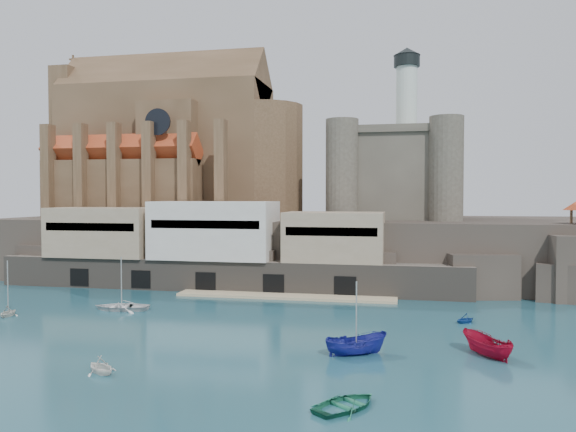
# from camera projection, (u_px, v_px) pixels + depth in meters

# --- Properties ---
(ground) EXTENTS (300.00, 300.00, 0.00)m
(ground) POSITION_uv_depth(u_px,v_px,m) (231.00, 327.00, 59.11)
(ground) COLOR #18424F
(ground) RESTS_ON ground
(promontory) EXTENTS (100.00, 36.00, 10.00)m
(promontory) POSITION_uv_depth(u_px,v_px,m) (299.00, 247.00, 97.50)
(promontory) COLOR #29231F
(promontory) RESTS_ON ground
(quay) EXTENTS (70.00, 12.00, 13.05)m
(quay) POSITION_uv_depth(u_px,v_px,m) (213.00, 248.00, 83.56)
(quay) COLOR #60574D
(quay) RESTS_ON ground
(church) EXTENTS (47.00, 25.93, 30.51)m
(church) POSITION_uv_depth(u_px,v_px,m) (175.00, 151.00, 104.22)
(church) COLOR #513A26
(church) RESTS_ON promontory
(castle_keep) EXTENTS (21.20, 21.20, 29.30)m
(castle_keep) POSITION_uv_depth(u_px,v_px,m) (395.00, 170.00, 95.37)
(castle_keep) COLOR #4A453A
(castle_keep) RESTS_ON promontory
(boat_1) EXTENTS (2.83, 3.19, 3.16)m
(boat_1) POSITION_uv_depth(u_px,v_px,m) (101.00, 373.00, 43.69)
(boat_1) COLOR white
(boat_1) RESTS_ON ground
(boat_2) EXTENTS (2.95, 2.93, 5.72)m
(boat_2) POSITION_uv_depth(u_px,v_px,m) (356.00, 355.00, 48.72)
(boat_2) COLOR navy
(boat_2) RESTS_ON ground
(boat_3) EXTENTS (3.58, 3.08, 5.16)m
(boat_3) POSITION_uv_depth(u_px,v_px,m) (347.00, 407.00, 36.50)
(boat_3) COLOR #1C6A4D
(boat_3) RESTS_ON ground
(boat_4) EXTENTS (2.74, 1.87, 2.97)m
(boat_4) POSITION_uv_depth(u_px,v_px,m) (8.00, 316.00, 64.46)
(boat_4) COLOR silver
(boat_4) RESTS_ON ground
(boat_5) EXTENTS (3.00, 3.01, 5.70)m
(boat_5) POSITION_uv_depth(u_px,v_px,m) (486.00, 356.00, 48.37)
(boat_5) COLOR maroon
(boat_5) RESTS_ON ground
(boat_6) EXTENTS (1.97, 4.86, 6.62)m
(boat_6) POSITION_uv_depth(u_px,v_px,m) (122.00, 310.00, 68.09)
(boat_6) COLOR silver
(boat_6) RESTS_ON ground
(boat_7) EXTENTS (2.57, 2.58, 2.62)m
(boat_7) POSITION_uv_depth(u_px,v_px,m) (465.00, 322.00, 61.13)
(boat_7) COLOR navy
(boat_7) RESTS_ON ground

